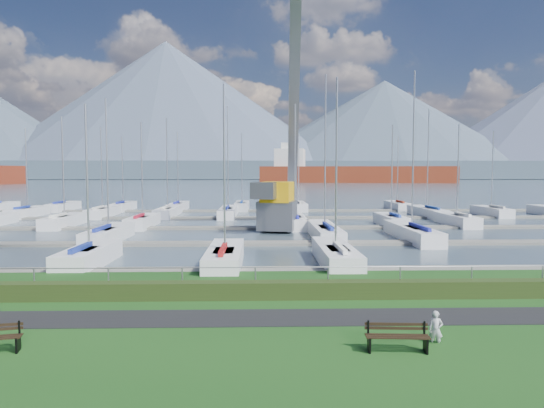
{
  "coord_description": "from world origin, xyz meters",
  "views": [
    {
      "loc": [
        -0.84,
        -19.67,
        5.14
      ],
      "look_at": [
        0.0,
        12.0,
        3.0
      ],
      "focal_mm": 32.0,
      "sensor_mm": 36.0,
      "label": 1
    }
  ],
  "objects": [
    {
      "name": "water",
      "position": [
        0.0,
        260.0,
        -0.4
      ],
      "size": [
        800.0,
        540.0,
        0.2
      ],
      "primitive_type": "cube",
      "color": "#3D4D59"
    },
    {
      "name": "person",
      "position": [
        4.45,
        -5.59,
        0.56
      ],
      "size": [
        0.47,
        0.39,
        1.11
      ],
      "primitive_type": "imported",
      "rotation": [
        0.0,
        0.0,
        -0.35
      ],
      "color": "#B3B3BA",
      "rests_on": "grass"
    },
    {
      "name": "path",
      "position": [
        0.0,
        -3.0,
        0.01
      ],
      "size": [
        160.0,
        2.0,
        0.04
      ],
      "primitive_type": "cube",
      "color": "black",
      "rests_on": "grass"
    },
    {
      "name": "mountains",
      "position": [
        7.35,
        404.62,
        46.68
      ],
      "size": [
        1190.0,
        360.0,
        115.0
      ],
      "color": "#3C4A58",
      "rests_on": "water"
    },
    {
      "name": "foothill",
      "position": [
        0.0,
        330.0,
        6.0
      ],
      "size": [
        900.0,
        80.0,
        12.0
      ],
      "primitive_type": "cube",
      "color": "#435362",
      "rests_on": "water"
    },
    {
      "name": "docks",
      "position": [
        0.0,
        26.0,
        -0.22
      ],
      "size": [
        90.0,
        41.6,
        0.25
      ],
      "color": "slate",
      "rests_on": "water"
    },
    {
      "name": "bench_right",
      "position": [
        3.09,
        -6.23,
        0.42
      ],
      "size": [
        1.82,
        0.54,
        0.85
      ],
      "rotation": [
        0.0,
        0.0,
        -0.07
      ],
      "color": "black",
      "rests_on": "grass"
    },
    {
      "name": "hedge",
      "position": [
        0.0,
        -0.4,
        0.35
      ],
      "size": [
        80.0,
        0.7,
        0.7
      ],
      "primitive_type": "cube",
      "color": "#253513",
      "rests_on": "grass"
    },
    {
      "name": "sailboat_fleet",
      "position": [
        -4.0,
        28.62,
        5.41
      ],
      "size": [
        73.79,
        49.08,
        13.54
      ],
      "color": "white",
      "rests_on": "water"
    },
    {
      "name": "cargo_ship_mid",
      "position": [
        41.64,
        214.01,
        3.62
      ],
      "size": [
        93.37,
        32.85,
        21.5
      ],
      "rotation": [
        0.0,
        0.0,
        -0.17
      ],
      "color": "maroon",
      "rests_on": "water"
    },
    {
      "name": "fence",
      "position": [
        0.0,
        0.0,
        1.2
      ],
      "size": [
        80.0,
        0.04,
        0.04
      ],
      "primitive_type": "cylinder",
      "rotation": [
        0.0,
        1.57,
        0.0
      ],
      "color": "gray",
      "rests_on": "grass"
    },
    {
      "name": "crane",
      "position": [
        1.23,
        24.98,
        5.33
      ],
      "size": [
        4.92,
        13.41,
        22.35
      ],
      "rotation": [
        0.0,
        0.0,
        -0.21
      ],
      "color": "slate",
      "rests_on": "water"
    }
  ]
}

